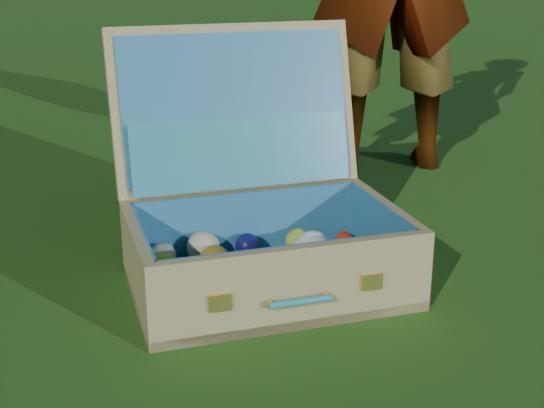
{
  "coord_description": "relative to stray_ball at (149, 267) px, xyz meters",
  "views": [
    {
      "loc": [
        0.13,
        -1.86,
        0.83
      ],
      "look_at": [
        -0.07,
        -0.04,
        0.2
      ],
      "focal_mm": 50.0,
      "sensor_mm": 36.0,
      "label": 1
    }
  ],
  "objects": [
    {
      "name": "ground",
      "position": [
        0.39,
        0.09,
        -0.03
      ],
      "size": [
        60.0,
        60.0,
        0.0
      ],
      "primitive_type": "plane",
      "color": "#215114",
      "rests_on": "ground"
    },
    {
      "name": "stray_ball",
      "position": [
        0.0,
        0.0,
        0.0
      ],
      "size": [
        0.06,
        0.06,
        0.06
      ],
      "primitive_type": "sphere",
      "color": "#468DB8",
      "rests_on": "ground"
    },
    {
      "name": "suitcase",
      "position": [
        0.27,
        0.05,
        0.15
      ],
      "size": [
        0.86,
        0.83,
        0.63
      ],
      "rotation": [
        0.0,
        0.0,
        0.42
      ],
      "color": "tan",
      "rests_on": "ground"
    }
  ]
}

